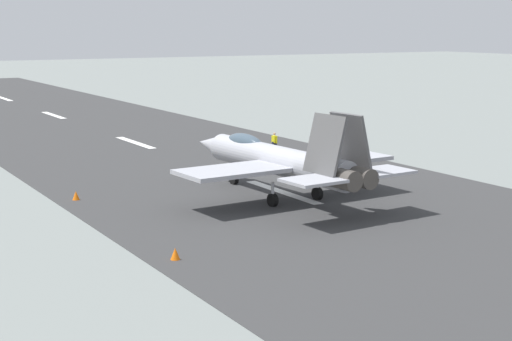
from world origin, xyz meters
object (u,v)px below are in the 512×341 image
object	(u,v)px
fighter_jet	(279,159)
marker_cone_mid	(76,196)
marker_cone_near	(175,254)
crew_person	(274,142)

from	to	relation	value
fighter_jet	marker_cone_mid	world-z (taller)	fighter_jet
marker_cone_near	marker_cone_mid	world-z (taller)	same
crew_person	marker_cone_near	distance (m)	30.92
fighter_jet	marker_cone_mid	bearing A→B (deg)	62.89
marker_cone_near	fighter_jet	bearing A→B (deg)	-50.83
marker_cone_mid	crew_person	bearing A→B (deg)	-63.49
crew_person	marker_cone_near	world-z (taller)	crew_person
crew_person	marker_cone_near	size ratio (longest dim) A/B	2.91
marker_cone_near	marker_cone_mid	bearing A→B (deg)	0.00
fighter_jet	marker_cone_mid	size ratio (longest dim) A/B	31.54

